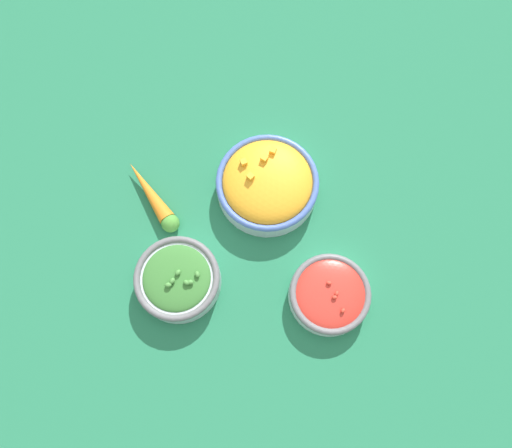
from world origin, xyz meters
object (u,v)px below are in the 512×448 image
bowl_cherry_tomatoes (330,294)px  bowl_squash (267,184)px  bowl_broccoli (178,279)px  loose_carrot (153,198)px

bowl_cherry_tomatoes → bowl_squash: bearing=142.3°
bowl_squash → bowl_broccoli: size_ratio=1.27×
bowl_broccoli → loose_carrot: size_ratio=1.00×
loose_carrot → bowl_squash: bearing=-118.5°
bowl_cherry_tomatoes → loose_carrot: bearing=175.0°
bowl_broccoli → loose_carrot: bearing=133.7°
bowl_cherry_tomatoes → loose_carrot: (-0.37, 0.03, -0.01)m
bowl_broccoli → bowl_squash: bearing=72.9°
bowl_cherry_tomatoes → bowl_broccoli: 0.27m
bowl_cherry_tomatoes → loose_carrot: size_ratio=0.95×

